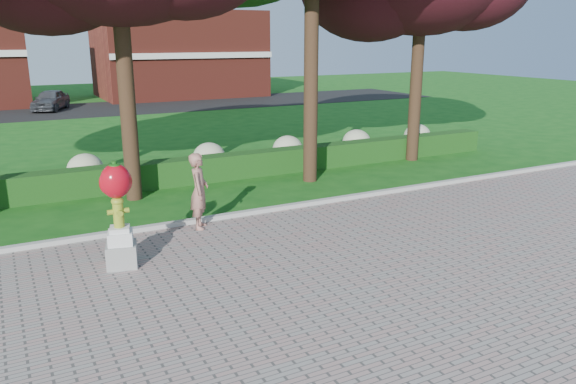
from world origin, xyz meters
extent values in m
plane|color=#145014|center=(0.00, 0.00, 0.00)|extent=(100.00, 100.00, 0.00)
cube|color=gray|center=(0.00, -4.00, 0.02)|extent=(40.00, 14.00, 0.04)
cube|color=#ADADA5|center=(0.00, 3.00, 0.07)|extent=(40.00, 0.18, 0.15)
cube|color=#144212|center=(0.00, 7.00, 0.40)|extent=(24.00, 0.70, 0.80)
ellipsoid|color=#BDC395|center=(-3.00, 8.00, 0.55)|extent=(1.10, 1.10, 0.99)
ellipsoid|color=#BDC395|center=(1.00, 8.00, 0.55)|extent=(1.10, 1.10, 0.99)
ellipsoid|color=#BDC395|center=(4.00, 8.00, 0.55)|extent=(1.10, 1.10, 0.99)
ellipsoid|color=#BDC395|center=(7.00, 8.00, 0.55)|extent=(1.10, 1.10, 0.99)
ellipsoid|color=#BDC395|center=(10.00, 8.00, 0.55)|extent=(1.10, 1.10, 0.99)
cube|color=black|center=(0.00, 28.00, 0.01)|extent=(50.00, 8.00, 0.02)
cube|color=maroon|center=(8.00, 34.00, 3.20)|extent=(12.00, 8.00, 6.40)
cylinder|color=black|center=(-2.00, 6.00, 3.08)|extent=(0.44, 0.44, 6.16)
cylinder|color=black|center=(3.50, 5.50, 3.64)|extent=(0.44, 0.44, 7.28)
cylinder|color=black|center=(8.50, 6.50, 2.94)|extent=(0.44, 0.44, 5.88)
cube|color=gray|center=(-3.35, 1.09, 0.27)|extent=(0.70, 0.70, 0.47)
cube|color=silver|center=(-3.35, 1.09, 0.64)|extent=(0.57, 0.57, 0.26)
cube|color=silver|center=(-3.35, 1.09, 0.82)|extent=(0.45, 0.45, 0.09)
cylinder|color=olive|center=(-3.35, 1.09, 1.13)|extent=(0.21, 0.21, 0.53)
ellipsoid|color=olive|center=(-3.35, 1.09, 1.39)|extent=(0.24, 0.24, 0.17)
cylinder|color=olive|center=(-3.50, 1.09, 1.18)|extent=(0.11, 0.10, 0.10)
cylinder|color=olive|center=(-3.20, 1.09, 1.18)|extent=(0.11, 0.10, 0.10)
cylinder|color=olive|center=(-3.35, 0.94, 1.18)|extent=(0.11, 0.11, 0.11)
cylinder|color=olive|center=(-3.35, 1.09, 1.47)|extent=(0.08, 0.08, 0.05)
ellipsoid|color=#B10916|center=(-3.35, 1.09, 1.79)|extent=(0.59, 0.53, 0.68)
ellipsoid|color=#B10916|center=(-3.52, 1.09, 1.78)|extent=(0.29, 0.29, 0.43)
ellipsoid|color=#B10916|center=(-3.18, 1.09, 1.78)|extent=(0.29, 0.29, 0.43)
cylinder|color=#165012|center=(-3.35, 1.09, 2.13)|extent=(0.09, 0.09, 0.11)
ellipsoid|color=#165012|center=(-3.35, 1.09, 2.10)|extent=(0.23, 0.23, 0.08)
imported|color=#A1695C|center=(-1.19, 2.60, 0.95)|extent=(0.67, 0.79, 1.83)
imported|color=#42454A|center=(-2.05, 28.70, 0.67)|extent=(2.92, 4.09, 1.29)
camera|label=1|loc=(-5.26, -9.72, 4.47)|focal=35.00mm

